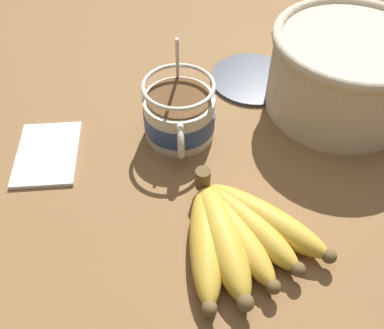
{
  "coord_description": "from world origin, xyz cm",
  "views": [
    {
      "loc": [
        37.47,
        2.91,
        48.1
      ],
      "look_at": [
        0.36,
        4.9,
        6.85
      ],
      "focal_mm": 40.0,
      "sensor_mm": 36.0,
      "label": 1
    }
  ],
  "objects_px": {
    "coffee_mug": "(179,115)",
    "small_plate": "(253,79)",
    "woven_basket": "(345,70)",
    "banana_bunch": "(236,233)"
  },
  "relations": [
    {
      "from": "coffee_mug",
      "to": "woven_basket",
      "type": "height_order",
      "value": "coffee_mug"
    },
    {
      "from": "coffee_mug",
      "to": "banana_bunch",
      "type": "height_order",
      "value": "coffee_mug"
    },
    {
      "from": "coffee_mug",
      "to": "small_plate",
      "type": "height_order",
      "value": "coffee_mug"
    },
    {
      "from": "woven_basket",
      "to": "small_plate",
      "type": "relative_size",
      "value": 1.62
    },
    {
      "from": "coffee_mug",
      "to": "small_plate",
      "type": "bearing_deg",
      "value": 134.1
    },
    {
      "from": "coffee_mug",
      "to": "woven_basket",
      "type": "relative_size",
      "value": 0.66
    },
    {
      "from": "small_plate",
      "to": "coffee_mug",
      "type": "bearing_deg",
      "value": -45.9
    },
    {
      "from": "woven_basket",
      "to": "banana_bunch",
      "type": "bearing_deg",
      "value": -37.86
    },
    {
      "from": "banana_bunch",
      "to": "woven_basket",
      "type": "bearing_deg",
      "value": 142.14
    },
    {
      "from": "small_plate",
      "to": "woven_basket",
      "type": "bearing_deg",
      "value": 58.62
    }
  ]
}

